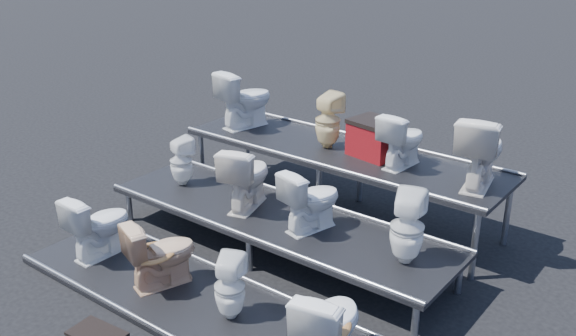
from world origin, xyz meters
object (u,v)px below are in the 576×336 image
Objects in this scene: toilet_1 at (161,253)px; toilet_4 at (181,161)px; toilet_3 at (329,325)px; toilet_5 at (246,176)px; toilet_0 at (99,224)px; toilet_9 at (328,121)px; toilet_7 at (407,227)px; toilet_2 at (230,287)px; toilet_8 at (245,99)px; toilet_10 at (402,139)px; toilet_6 at (311,199)px; toilet_11 at (481,150)px; red_crate at (375,140)px.

toilet_4 is (-1.03, 1.30, 0.34)m from toilet_1.
toilet_5 is at bearing -43.91° from toilet_3.
toilet_0 is 1.34m from toilet_4.
toilet_3 is at bearing 130.83° from toilet_9.
toilet_7 is (3.06, 1.30, 0.40)m from toilet_0.
toilet_2 is 0.82× the size of toilet_8.
toilet_10 reaches higher than toilet_0.
toilet_3 reaches higher than toilet_1.
toilet_8 is at bearing -47.54° from toilet_1.
toilet_0 is 1.01× the size of toilet_7.
toilet_1 is at bearing -22.42° from toilet_2.
toilet_10 is (2.29, 2.60, 0.75)m from toilet_0.
toilet_0 is at bearing 53.64° from toilet_10.
toilet_8 is (-2.04, 2.60, 0.87)m from toilet_2.
toilet_6 is at bearing -165.15° from toilet_4.
toilet_0 is at bearing 7.67° from toilet_7.
toilet_8 is at bearing -10.27° from toilet_11.
toilet_4 is at bearing 11.54° from toilet_11.
toilet_5 is 1.03× the size of toilet_7.
toilet_11 reaches higher than toilet_2.
toilet_3 is 1.06× the size of toilet_7.
toilet_7 is at bearing 73.02° from toilet_11.
toilet_9 is at bearing -10.27° from toilet_11.
toilet_8 is (-1.14, 1.30, 0.42)m from toilet_5.
toilet_11 is at bearing -167.79° from toilet_8.
toilet_5 reaches higher than toilet_2.
toilet_6 is 0.87× the size of toilet_8.
toilet_10 reaches higher than toilet_2.
toilet_6 is at bearing -144.88° from toilet_0.
toilet_2 is at bearing -11.19° from toilet_3.
toilet_10 is at bearing -167.79° from toilet_8.
toilet_10 is at bearing -173.85° from toilet_9.
toilet_1 is 1.70m from toilet_4.
toilet_9 reaches higher than toilet_1.
toilet_11 reaches higher than toilet_4.
toilet_11 is (3.25, 1.30, 0.50)m from toilet_4.
red_crate is (-0.07, 2.70, 0.68)m from toilet_2.
toilet_5 is 0.93× the size of toilet_11.
toilet_8 is 1.21× the size of toilet_10.
toilet_8 is 1.13× the size of toilet_9.
toilet_8 reaches higher than toilet_10.
toilet_4 is 0.81× the size of toilet_5.
toilet_5 reaches higher than toilet_1.
toilet_8 is 1.99m from red_crate.
toilet_11 reaches higher than toilet_3.
toilet_10 is at bearing -3.13° from red_crate.
toilet_9 is at bearing -47.81° from toilet_6.
toilet_11 is at bearing 5.70° from red_crate.
toilet_5 is at bearing -111.37° from red_crate.
toilet_0 is 0.98× the size of toilet_5.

